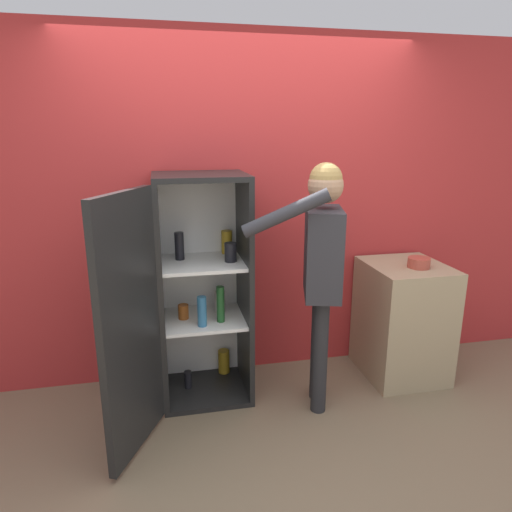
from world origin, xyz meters
TOP-DOWN VIEW (x-y plane):
  - ground_plane at (0.00, 0.00)m, footprint 12.00×12.00m
  - wall_back at (0.00, 0.98)m, footprint 7.00×0.06m
  - refrigerator at (-0.46, 0.57)m, footprint 0.93×1.11m
  - person at (0.39, 0.34)m, footprint 0.72×0.52m
  - counter at (1.17, 0.61)m, footprint 0.57×0.63m
  - bowl at (1.21, 0.53)m, footprint 0.16×0.16m

SIDE VIEW (x-z plane):
  - ground_plane at x=0.00m, z-range 0.00..0.00m
  - counter at x=1.17m, z-range 0.00..0.89m
  - refrigerator at x=-0.46m, z-range -0.01..1.59m
  - bowl at x=1.21m, z-range 0.89..0.97m
  - person at x=0.39m, z-range 0.24..1.92m
  - wall_back at x=0.00m, z-range 0.00..2.55m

